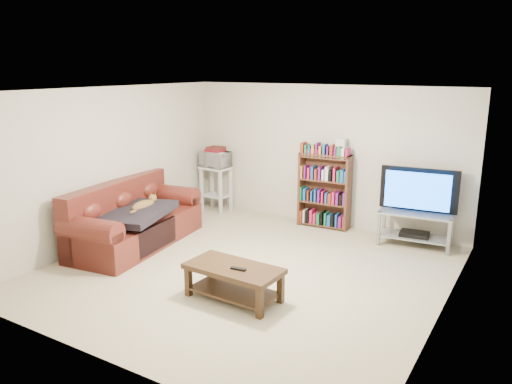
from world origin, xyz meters
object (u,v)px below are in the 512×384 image
Objects in this scene: coffee_table at (234,276)px; bookshelf at (324,190)px; sofa at (132,223)px; tv_stand at (415,223)px.

bookshelf reaches higher than coffee_table.
bookshelf is (2.20, 2.33, 0.32)m from sofa.
bookshelf is at bearing 168.62° from tv_stand.
coffee_table is at bearing -25.42° from sofa.
tv_stand is 0.88× the size of bookshelf.
sofa reaches higher than tv_stand.
tv_stand is at bearing 67.27° from coffee_table.
tv_stand is at bearing -8.40° from bookshelf.
coffee_table is at bearing -89.04° from bookshelf.
coffee_table is 1.04× the size of tv_stand.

